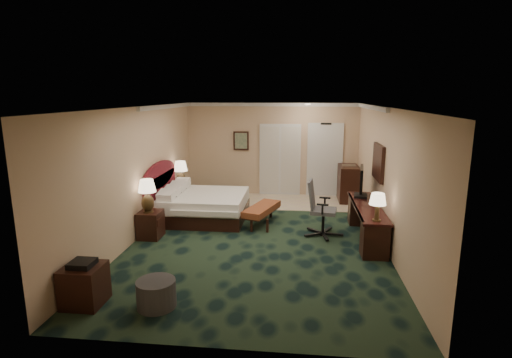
# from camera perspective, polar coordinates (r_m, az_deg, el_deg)

# --- Properties ---
(floor) EXTENTS (5.00, 7.50, 0.00)m
(floor) POSITION_cam_1_polar(r_m,az_deg,el_deg) (8.45, 0.40, -8.38)
(floor) COLOR black
(floor) RESTS_ON ground
(ceiling) EXTENTS (5.00, 7.50, 0.00)m
(ceiling) POSITION_cam_1_polar(r_m,az_deg,el_deg) (7.92, 0.43, 10.24)
(ceiling) COLOR white
(ceiling) RESTS_ON wall_back
(wall_back) EXTENTS (5.00, 0.00, 2.70)m
(wall_back) POSITION_cam_1_polar(r_m,az_deg,el_deg) (11.76, 2.25, 4.24)
(wall_back) COLOR tan
(wall_back) RESTS_ON ground
(wall_front) EXTENTS (5.00, 0.00, 2.70)m
(wall_front) POSITION_cam_1_polar(r_m,az_deg,el_deg) (4.50, -4.42, -8.84)
(wall_front) COLOR tan
(wall_front) RESTS_ON ground
(wall_left) EXTENTS (0.00, 7.50, 2.70)m
(wall_left) POSITION_cam_1_polar(r_m,az_deg,el_deg) (8.69, -16.23, 0.95)
(wall_left) COLOR tan
(wall_left) RESTS_ON ground
(wall_right) EXTENTS (0.00, 7.50, 2.70)m
(wall_right) POSITION_cam_1_polar(r_m,az_deg,el_deg) (8.22, 18.03, 0.23)
(wall_right) COLOR tan
(wall_right) RESTS_ON ground
(crown_molding) EXTENTS (5.00, 7.50, 0.10)m
(crown_molding) POSITION_cam_1_polar(r_m,az_deg,el_deg) (7.92, 0.43, 9.88)
(crown_molding) COLOR silver
(crown_molding) RESTS_ON wall_back
(tile_patch) EXTENTS (3.20, 1.70, 0.01)m
(tile_patch) POSITION_cam_1_polar(r_m,az_deg,el_deg) (11.17, 6.51, -3.30)
(tile_patch) COLOR beige
(tile_patch) RESTS_ON ground
(headboard) EXTENTS (0.12, 2.00, 1.40)m
(headboard) POSITION_cam_1_polar(r_m,az_deg,el_deg) (9.71, -13.46, -1.68)
(headboard) COLOR #520E19
(headboard) RESTS_ON ground
(entry_door) EXTENTS (1.02, 0.06, 2.18)m
(entry_door) POSITION_cam_1_polar(r_m,az_deg,el_deg) (11.78, 9.78, 2.60)
(entry_door) COLOR silver
(entry_door) RESTS_ON ground
(closet_doors) EXTENTS (1.20, 0.06, 2.10)m
(closet_doors) POSITION_cam_1_polar(r_m,az_deg,el_deg) (11.76, 3.44, 2.74)
(closet_doors) COLOR beige
(closet_doors) RESTS_ON ground
(wall_art) EXTENTS (0.45, 0.06, 0.55)m
(wall_art) POSITION_cam_1_polar(r_m,az_deg,el_deg) (11.79, -2.14, 5.48)
(wall_art) COLOR #3F6150
(wall_art) RESTS_ON wall_back
(wall_mirror) EXTENTS (0.05, 0.95, 0.75)m
(wall_mirror) POSITION_cam_1_polar(r_m,az_deg,el_deg) (8.75, 17.08, 2.32)
(wall_mirror) COLOR white
(wall_mirror) RESTS_ON wall_right
(bed) EXTENTS (1.95, 1.80, 0.62)m
(bed) POSITION_cam_1_polar(r_m,az_deg,el_deg) (9.68, -7.34, -3.88)
(bed) COLOR white
(bed) RESTS_ON ground
(nightstand_near) EXTENTS (0.45, 0.52, 0.56)m
(nightstand_near) POSITION_cam_1_polar(r_m,az_deg,el_deg) (8.66, -14.84, -6.30)
(nightstand_near) COLOR black
(nightstand_near) RESTS_ON ground
(nightstand_far) EXTENTS (0.44, 0.50, 0.55)m
(nightstand_far) POSITION_cam_1_polar(r_m,az_deg,el_deg) (10.77, -10.52, -2.54)
(nightstand_far) COLOR black
(nightstand_far) RESTS_ON ground
(lamp_near) EXTENTS (0.44, 0.44, 0.69)m
(lamp_near) POSITION_cam_1_polar(r_m,az_deg,el_deg) (8.46, -15.25, -2.35)
(lamp_near) COLOR black
(lamp_near) RESTS_ON nightstand_near
(lamp_far) EXTENTS (0.40, 0.40, 0.68)m
(lamp_far) POSITION_cam_1_polar(r_m,az_deg,el_deg) (10.67, -10.70, 0.70)
(lamp_far) COLOR black
(lamp_far) RESTS_ON nightstand_far
(bed_bench) EXTENTS (0.83, 1.36, 0.43)m
(bed_bench) POSITION_cam_1_polar(r_m,az_deg,el_deg) (9.23, 0.83, -5.17)
(bed_bench) COLOR brown
(bed_bench) RESTS_ON ground
(ottoman) EXTENTS (0.67, 0.67, 0.39)m
(ottoman) POSITION_cam_1_polar(r_m,az_deg,el_deg) (6.01, -14.06, -15.61)
(ottoman) COLOR #2E2E2E
(ottoman) RESTS_ON ground
(side_table) EXTENTS (0.54, 0.54, 0.58)m
(side_table) POSITION_cam_1_polar(r_m,az_deg,el_deg) (6.36, -23.33, -13.76)
(side_table) COLOR black
(side_table) RESTS_ON ground
(desk) EXTENTS (0.52, 2.43, 0.70)m
(desk) POSITION_cam_1_polar(r_m,az_deg,el_deg) (8.63, 15.47, -5.94)
(desk) COLOR black
(desk) RESTS_ON ground
(tv) EXTENTS (0.20, 0.86, 0.67)m
(tv) POSITION_cam_1_polar(r_m,az_deg,el_deg) (9.16, 14.80, -0.42)
(tv) COLOR black
(tv) RESTS_ON desk
(desk_lamp) EXTENTS (0.31, 0.31, 0.53)m
(desk_lamp) POSITION_cam_1_polar(r_m,az_deg,el_deg) (7.50, 16.94, -3.85)
(desk_lamp) COLOR black
(desk_lamp) RESTS_ON desk
(desk_chair) EXTENTS (0.78, 0.74, 1.18)m
(desk_chair) POSITION_cam_1_polar(r_m,az_deg,el_deg) (8.52, 9.63, -4.18)
(desk_chair) COLOR #434449
(desk_chair) RESTS_ON ground
(minibar) EXTENTS (0.52, 0.94, 1.00)m
(minibar) POSITION_cam_1_polar(r_m,az_deg,el_deg) (11.43, 13.03, -0.64)
(minibar) COLOR black
(minibar) RESTS_ON ground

